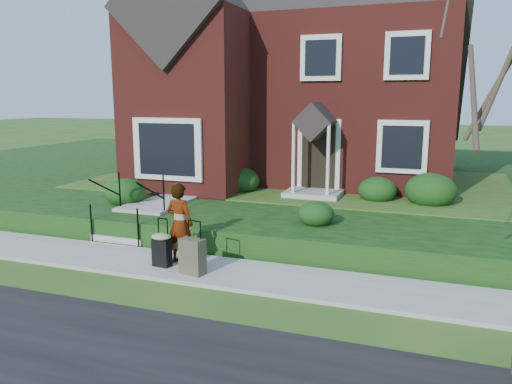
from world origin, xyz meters
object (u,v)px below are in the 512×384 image
at_px(front_steps, 138,218).
at_px(woman, 180,224).
at_px(suitcase_black, 162,248).
at_px(suitcase_olive, 192,256).

xyz_separation_m(front_steps, woman, (2.13, -1.70, 0.45)).
distance_m(woman, suitcase_black, 0.61).
xyz_separation_m(front_steps, suitcase_black, (1.87, -2.02, -0.01)).
height_order(woman, suitcase_olive, woman).
bearing_deg(suitcase_olive, suitcase_black, 178.54).
bearing_deg(front_steps, suitcase_black, -47.15).
distance_m(woman, suitcase_olive, 0.89).
relative_size(front_steps, woman, 1.20).
bearing_deg(suitcase_olive, woman, 148.49).
xyz_separation_m(front_steps, suitcase_olive, (2.67, -2.21, -0.04)).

